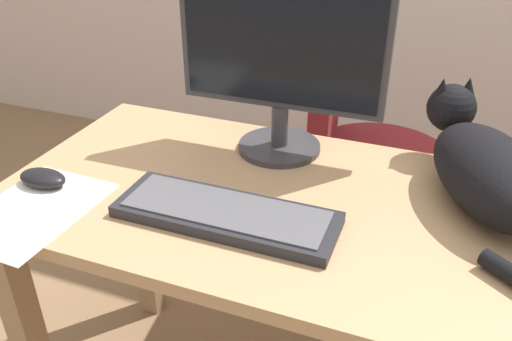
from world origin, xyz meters
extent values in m
cube|color=tan|center=(0.00, 0.00, 0.72)|extent=(1.44, 0.63, 0.03)
cube|color=#977752|center=(-0.66, 0.25, 0.35)|extent=(0.06, 0.06, 0.70)
cylinder|color=black|center=(0.00, 0.64, 0.02)|extent=(0.48, 0.48, 0.04)
cylinder|color=black|center=(0.00, 0.64, 0.24)|extent=(0.06, 0.06, 0.49)
cylinder|color=maroon|center=(0.00, 0.64, 0.52)|extent=(0.44, 0.44, 0.06)
cube|color=maroon|center=(-0.18, 0.61, 0.75)|extent=(0.10, 0.36, 0.40)
cylinder|color=#333338|center=(-0.20, 0.20, 0.74)|extent=(0.20, 0.20, 0.01)
cylinder|color=#333338|center=(-0.20, 0.20, 0.80)|extent=(0.04, 0.04, 0.10)
cube|color=#333338|center=(-0.20, 0.20, 1.00)|extent=(0.48, 0.03, 0.30)
cube|color=black|center=(-0.20, 0.19, 1.00)|extent=(0.45, 0.01, 0.27)
cube|color=#232328|center=(-0.20, -0.11, 0.74)|extent=(0.44, 0.15, 0.02)
cube|color=#515156|center=(-0.20, -0.11, 0.76)|extent=(0.40, 0.12, 0.00)
ellipsoid|color=black|center=(0.27, 0.12, 0.81)|extent=(0.32, 0.40, 0.15)
sphere|color=black|center=(0.18, 0.31, 0.86)|extent=(0.11, 0.11, 0.11)
cone|color=black|center=(0.15, 0.30, 0.91)|extent=(0.04, 0.04, 0.04)
cone|color=black|center=(0.21, 0.33, 0.91)|extent=(0.04, 0.04, 0.04)
ellipsoid|color=black|center=(-0.62, -0.14, 0.75)|extent=(0.11, 0.06, 0.04)
cube|color=white|center=(-0.57, -0.22, 0.73)|extent=(0.22, 0.30, 0.00)
camera|label=1|loc=(0.16, -0.88, 1.33)|focal=36.96mm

